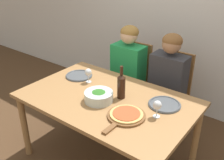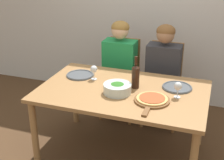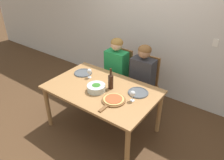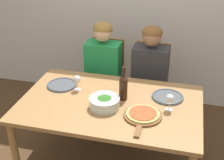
{
  "view_description": "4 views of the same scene",
  "coord_description": "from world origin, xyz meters",
  "px_view_note": "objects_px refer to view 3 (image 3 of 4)",
  "views": [
    {
      "loc": [
        1.31,
        -1.65,
        1.97
      ],
      "look_at": [
        0.0,
        0.07,
        0.9
      ],
      "focal_mm": 42.0,
      "sensor_mm": 36.0,
      "label": 1
    },
    {
      "loc": [
        0.79,
        -2.58,
        2.01
      ],
      "look_at": [
        -0.14,
        0.08,
        0.79
      ],
      "focal_mm": 50.0,
      "sensor_mm": 36.0,
      "label": 2
    },
    {
      "loc": [
        1.68,
        -2.06,
        2.44
      ],
      "look_at": [
        0.08,
        0.14,
        0.85
      ],
      "focal_mm": 35.0,
      "sensor_mm": 36.0,
      "label": 3
    },
    {
      "loc": [
        0.59,
        -2.27,
        2.2
      ],
      "look_at": [
        0.0,
        0.05,
        0.94
      ],
      "focal_mm": 50.0,
      "sensor_mm": 36.0,
      "label": 4
    }
  ],
  "objects_px": {
    "broccoli_bowl": "(96,88)",
    "wine_glass_left": "(89,72)",
    "wine_bottle": "(111,81)",
    "person_woman": "(116,65)",
    "pizza_on_board": "(113,100)",
    "dinner_plate_right": "(138,92)",
    "chair_left": "(119,74)",
    "chair_right": "(145,83)",
    "person_man": "(142,74)",
    "wine_glass_right": "(133,94)",
    "dinner_plate_left": "(83,73)"
  },
  "relations": [
    {
      "from": "broccoli_bowl",
      "to": "wine_glass_left",
      "type": "xyz_separation_m",
      "value": [
        -0.33,
        0.23,
        0.06
      ]
    },
    {
      "from": "wine_bottle",
      "to": "broccoli_bowl",
      "type": "height_order",
      "value": "wine_bottle"
    },
    {
      "from": "broccoli_bowl",
      "to": "person_woman",
      "type": "bearing_deg",
      "value": 106.76
    },
    {
      "from": "person_woman",
      "to": "pizza_on_board",
      "type": "distance_m",
      "value": 1.07
    },
    {
      "from": "wine_bottle",
      "to": "dinner_plate_right",
      "type": "relative_size",
      "value": 1.1
    },
    {
      "from": "pizza_on_board",
      "to": "chair_left",
      "type": "bearing_deg",
      "value": 120.32
    },
    {
      "from": "chair_left",
      "to": "dinner_plate_right",
      "type": "distance_m",
      "value": 1.03
    },
    {
      "from": "person_woman",
      "to": "dinner_plate_right",
      "type": "bearing_deg",
      "value": -35.34
    },
    {
      "from": "chair_right",
      "to": "wine_bottle",
      "type": "bearing_deg",
      "value": -100.75
    },
    {
      "from": "chair_left",
      "to": "wine_bottle",
      "type": "bearing_deg",
      "value": -64.14
    },
    {
      "from": "wine_bottle",
      "to": "wine_glass_left",
      "type": "distance_m",
      "value": 0.46
    },
    {
      "from": "chair_left",
      "to": "dinner_plate_right",
      "type": "bearing_deg",
      "value": -40.76
    },
    {
      "from": "dinner_plate_right",
      "to": "person_man",
      "type": "bearing_deg",
      "value": 113.73
    },
    {
      "from": "person_woman",
      "to": "dinner_plate_right",
      "type": "distance_m",
      "value": 0.93
    },
    {
      "from": "chair_right",
      "to": "pizza_on_board",
      "type": "xyz_separation_m",
      "value": [
        0.07,
        -1.01,
        0.25
      ]
    },
    {
      "from": "dinner_plate_right",
      "to": "pizza_on_board",
      "type": "xyz_separation_m",
      "value": [
        -0.17,
        -0.36,
        0.01
      ]
    },
    {
      "from": "chair_left",
      "to": "pizza_on_board",
      "type": "height_order",
      "value": "chair_left"
    },
    {
      "from": "chair_left",
      "to": "person_man",
      "type": "relative_size",
      "value": 0.79
    },
    {
      "from": "chair_left",
      "to": "wine_glass_left",
      "type": "bearing_deg",
      "value": -95.98
    },
    {
      "from": "dinner_plate_right",
      "to": "wine_glass_right",
      "type": "distance_m",
      "value": 0.22
    },
    {
      "from": "person_man",
      "to": "broccoli_bowl",
      "type": "relative_size",
      "value": 4.68
    },
    {
      "from": "chair_left",
      "to": "dinner_plate_right",
      "type": "height_order",
      "value": "chair_left"
    },
    {
      "from": "person_man",
      "to": "wine_glass_right",
      "type": "height_order",
      "value": "person_man"
    },
    {
      "from": "person_woman",
      "to": "wine_glass_left",
      "type": "relative_size",
      "value": 8.1
    },
    {
      "from": "dinner_plate_right",
      "to": "pizza_on_board",
      "type": "distance_m",
      "value": 0.39
    },
    {
      "from": "chair_right",
      "to": "dinner_plate_left",
      "type": "distance_m",
      "value": 1.06
    },
    {
      "from": "wine_glass_right",
      "to": "pizza_on_board",
      "type": "bearing_deg",
      "value": -142.07
    },
    {
      "from": "broccoli_bowl",
      "to": "wine_glass_right",
      "type": "bearing_deg",
      "value": 9.69
    },
    {
      "from": "chair_left",
      "to": "pizza_on_board",
      "type": "relative_size",
      "value": 2.12
    },
    {
      "from": "chair_left",
      "to": "person_man",
      "type": "xyz_separation_m",
      "value": [
        0.52,
        -0.12,
        0.22
      ]
    },
    {
      "from": "broccoli_bowl",
      "to": "dinner_plate_left",
      "type": "bearing_deg",
      "value": 151.99
    },
    {
      "from": "chair_right",
      "to": "dinner_plate_left",
      "type": "xyz_separation_m",
      "value": [
        -0.78,
        -0.68,
        0.24
      ]
    },
    {
      "from": "wine_glass_right",
      "to": "wine_bottle",
      "type": "bearing_deg",
      "value": 169.0
    },
    {
      "from": "wine_bottle",
      "to": "chair_left",
      "type": "bearing_deg",
      "value": 115.86
    },
    {
      "from": "broccoli_bowl",
      "to": "person_man",
      "type": "bearing_deg",
      "value": 71.85
    },
    {
      "from": "chair_left",
      "to": "dinner_plate_left",
      "type": "xyz_separation_m",
      "value": [
        -0.25,
        -0.68,
        0.24
      ]
    },
    {
      "from": "chair_right",
      "to": "person_woman",
      "type": "distance_m",
      "value": 0.58
    },
    {
      "from": "chair_left",
      "to": "dinner_plate_left",
      "type": "bearing_deg",
      "value": -110.39
    },
    {
      "from": "wine_glass_left",
      "to": "pizza_on_board",
      "type": "bearing_deg",
      "value": -23.45
    },
    {
      "from": "person_man",
      "to": "chair_right",
      "type": "bearing_deg",
      "value": 90.0
    },
    {
      "from": "wine_glass_left",
      "to": "wine_glass_right",
      "type": "relative_size",
      "value": 1.0
    },
    {
      "from": "person_man",
      "to": "wine_glass_left",
      "type": "bearing_deg",
      "value": -134.69
    },
    {
      "from": "pizza_on_board",
      "to": "wine_glass_right",
      "type": "distance_m",
      "value": 0.27
    },
    {
      "from": "broccoli_bowl",
      "to": "wine_glass_left",
      "type": "distance_m",
      "value": 0.4
    },
    {
      "from": "chair_right",
      "to": "broccoli_bowl",
      "type": "xyz_separation_m",
      "value": [
        -0.27,
        -0.95,
        0.28
      ]
    },
    {
      "from": "chair_right",
      "to": "wine_glass_left",
      "type": "xyz_separation_m",
      "value": [
        -0.6,
        -0.72,
        0.34
      ]
    },
    {
      "from": "person_man",
      "to": "wine_glass_right",
      "type": "distance_m",
      "value": 0.8
    },
    {
      "from": "chair_left",
      "to": "wine_glass_right",
      "type": "bearing_deg",
      "value": -47.31
    },
    {
      "from": "dinner_plate_right",
      "to": "wine_glass_left",
      "type": "bearing_deg",
      "value": -175.46
    },
    {
      "from": "dinner_plate_right",
      "to": "chair_left",
      "type": "bearing_deg",
      "value": 139.24
    }
  ]
}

